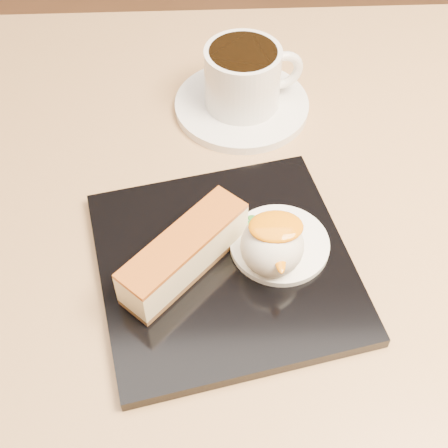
{
  "coord_description": "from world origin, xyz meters",
  "views": [
    {
      "loc": [
        0.04,
        -0.35,
        1.18
      ],
      "look_at": [
        0.05,
        -0.0,
        0.76
      ],
      "focal_mm": 50.0,
      "sensor_mm": 36.0,
      "label": 1
    }
  ],
  "objects_px": {
    "table": "(176,333)",
    "saucer": "(242,105)",
    "dessert_plate": "(225,265)",
    "coffee_cup": "(244,76)",
    "ice_cream_scoop": "(272,246)",
    "cheesecake": "(184,253)"
  },
  "relations": [
    {
      "from": "table",
      "to": "ice_cream_scoop",
      "type": "distance_m",
      "value": 0.22
    },
    {
      "from": "dessert_plate",
      "to": "coffee_cup",
      "type": "distance_m",
      "value": 0.23
    },
    {
      "from": "dessert_plate",
      "to": "coffee_cup",
      "type": "xyz_separation_m",
      "value": [
        0.03,
        0.22,
        0.04
      ]
    },
    {
      "from": "dessert_plate",
      "to": "cheesecake",
      "type": "bearing_deg",
      "value": -171.87
    },
    {
      "from": "table",
      "to": "dessert_plate",
      "type": "height_order",
      "value": "dessert_plate"
    },
    {
      "from": "dessert_plate",
      "to": "saucer",
      "type": "distance_m",
      "value": 0.22
    },
    {
      "from": "saucer",
      "to": "coffee_cup",
      "type": "bearing_deg",
      "value": 12.91
    },
    {
      "from": "coffee_cup",
      "to": "saucer",
      "type": "bearing_deg",
      "value": 180.0
    },
    {
      "from": "table",
      "to": "coffee_cup",
      "type": "relative_size",
      "value": 7.29
    },
    {
      "from": "table",
      "to": "dessert_plate",
      "type": "relative_size",
      "value": 3.64
    },
    {
      "from": "ice_cream_scoop",
      "to": "saucer",
      "type": "relative_size",
      "value": 0.37
    },
    {
      "from": "table",
      "to": "dessert_plate",
      "type": "xyz_separation_m",
      "value": [
        0.05,
        -0.02,
        0.16
      ]
    },
    {
      "from": "cheesecake",
      "to": "table",
      "type": "bearing_deg",
      "value": 75.45
    },
    {
      "from": "table",
      "to": "saucer",
      "type": "bearing_deg",
      "value": 67.16
    },
    {
      "from": "dessert_plate",
      "to": "coffee_cup",
      "type": "bearing_deg",
      "value": 82.11
    },
    {
      "from": "ice_cream_scoop",
      "to": "saucer",
      "type": "xyz_separation_m",
      "value": [
        -0.01,
        0.23,
        -0.03
      ]
    },
    {
      "from": "dessert_plate",
      "to": "saucer",
      "type": "xyz_separation_m",
      "value": [
        0.03,
        0.22,
        -0.0
      ]
    },
    {
      "from": "cheesecake",
      "to": "ice_cream_scoop",
      "type": "xyz_separation_m",
      "value": [
        0.08,
        0.0,
        0.01
      ]
    },
    {
      "from": "table",
      "to": "saucer",
      "type": "height_order",
      "value": "saucer"
    },
    {
      "from": "dessert_plate",
      "to": "coffee_cup",
      "type": "relative_size",
      "value": 2.0
    },
    {
      "from": "cheesecake",
      "to": "saucer",
      "type": "bearing_deg",
      "value": 27.5
    },
    {
      "from": "dessert_plate",
      "to": "ice_cream_scoop",
      "type": "xyz_separation_m",
      "value": [
        0.04,
        -0.0,
        0.03
      ]
    }
  ]
}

